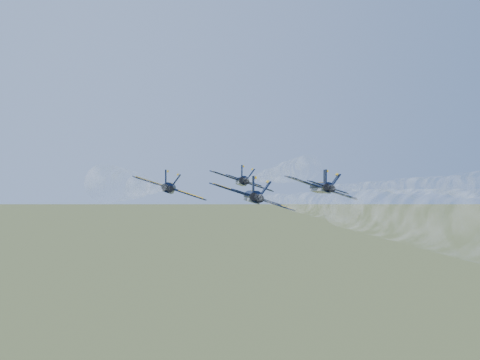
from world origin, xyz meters
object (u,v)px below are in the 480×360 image
object	(u,v)px
jet_left	(170,188)
jet_right	(321,187)
jet_lead	(242,181)
jet_slot	(252,196)

from	to	relation	value
jet_left	jet_right	size ratio (longest dim) A/B	1.00
jet_lead	jet_left	distance (m)	18.33
jet_left	jet_right	xyz separation A→B (m)	(21.45, -6.13, 0.00)
jet_lead	jet_right	bearing A→B (deg)	-53.88
jet_left	jet_slot	xyz separation A→B (m)	(7.18, -17.10, 0.00)
jet_slot	jet_left	bearing A→B (deg)	127.15
jet_left	jet_lead	bearing A→B (deg)	51.63
jet_left	jet_right	bearing A→B (deg)	-1.57
jet_left	jet_right	distance (m)	22.31
jet_lead	jet_left	xyz separation A→B (m)	(-14.59, -11.09, 0.00)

